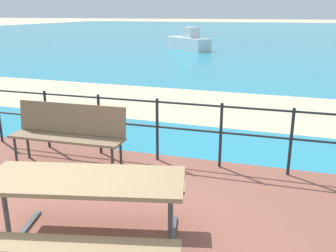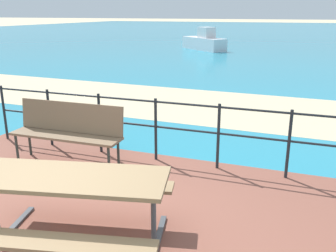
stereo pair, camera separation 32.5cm
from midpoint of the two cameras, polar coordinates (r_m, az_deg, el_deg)
ground_plane at (r=4.04m, az=-15.49°, el=-18.24°), size 240.00×240.00×0.00m
patio_paving at (r=4.02m, az=-15.52°, el=-17.89°), size 6.40×5.20×0.06m
sea_water at (r=42.83m, az=14.76°, el=13.56°), size 90.00×90.00×0.01m
beach_strip at (r=9.51m, az=4.89°, el=3.16°), size 54.09×5.36×0.01m
picnic_table at (r=3.61m, az=-15.11°, el=-10.52°), size 2.07×1.72×0.79m
park_bench at (r=5.75m, az=-16.57°, el=-0.51°), size 1.75×0.46×0.93m
railing_fence at (r=5.69m, az=-3.31°, el=0.53°), size 5.94×0.04×0.98m
boat_near at (r=23.89m, az=2.54°, el=12.78°), size 3.58×3.31×1.38m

